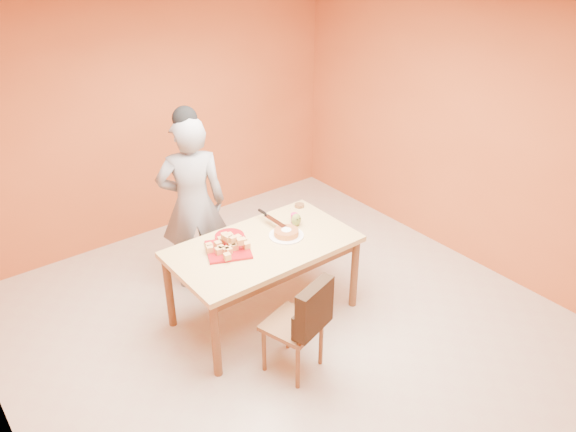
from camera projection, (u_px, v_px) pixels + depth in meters
floor at (297, 337)px, 4.91m from camera, size 5.00×5.00×0.00m
ceiling at (300, 14)px, 3.62m from camera, size 5.00×5.00×0.00m
wall_back at (153, 116)px, 6.00m from camera, size 4.50×0.00×4.50m
wall_right at (478, 136)px, 5.47m from camera, size 0.00×5.00×5.00m
dining_table at (263, 253)px, 4.87m from camera, size 1.60×0.90×0.76m
dining_chair at (294, 324)px, 4.37m from camera, size 0.51×0.57×0.89m
pastry_pile at (228, 243)px, 4.70m from camera, size 0.32×0.32×0.11m
person at (193, 204)px, 5.24m from camera, size 0.74×0.62×1.74m
pastry_platter at (228, 250)px, 4.73m from camera, size 0.47×0.47×0.02m
red_dinner_plate at (230, 236)px, 4.93m from camera, size 0.27×0.27×0.02m
white_cake_plate at (286, 235)px, 4.94m from camera, size 0.34×0.34×0.01m
sponge_cake at (286, 233)px, 4.93m from camera, size 0.29×0.29×0.05m
cake_server at (275, 221)px, 5.04m from camera, size 0.06×0.29×0.01m
egg_ornament at (296, 220)px, 5.08m from camera, size 0.11×0.09×0.12m
magenta_glass at (294, 218)px, 5.14m from camera, size 0.07×0.07×0.09m
checker_tin at (299, 205)px, 5.43m from camera, size 0.12×0.12×0.03m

